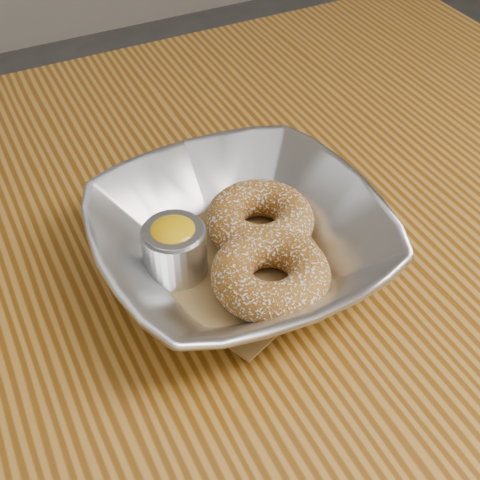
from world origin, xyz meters
name	(u,v)px	position (x,y,z in m)	size (l,w,h in m)	color
table	(114,389)	(0.00, 0.00, 0.65)	(1.20, 0.80, 0.75)	#8E5A1C
serving_bowl	(240,242)	(0.12, 0.00, 0.78)	(0.23, 0.23, 0.06)	#BBBDC2
parchment	(240,259)	(0.12, 0.00, 0.76)	(0.14, 0.14, 0.00)	olive
donut_back	(260,220)	(0.15, 0.02, 0.78)	(0.09, 0.09, 0.03)	#92571B
donut_front	(271,274)	(0.13, -0.04, 0.78)	(0.09, 0.09, 0.03)	#92571B
ramekin	(175,247)	(0.07, 0.01, 0.78)	(0.05, 0.05, 0.05)	#BBBDC2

